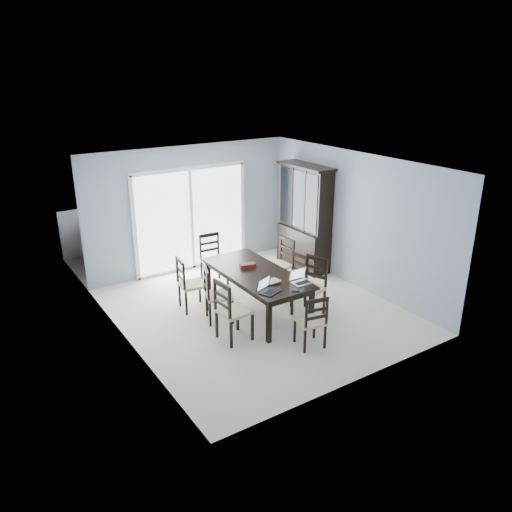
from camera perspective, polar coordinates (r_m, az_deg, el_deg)
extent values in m
plane|color=silver|center=(8.87, 0.03, -6.31)|extent=(5.00, 5.00, 0.00)
plane|color=white|center=(8.03, 0.03, 10.46)|extent=(5.00, 5.00, 0.00)
cube|color=#8F9BAB|center=(10.45, -7.51, 5.40)|extent=(4.50, 0.02, 2.60)
cube|color=#8F9BAB|center=(7.45, -14.63, -1.48)|extent=(0.02, 5.00, 2.60)
cube|color=#8F9BAB|center=(9.71, 11.25, 3.99)|extent=(0.02, 5.00, 2.60)
cube|color=gray|center=(11.73, -9.35, 0.08)|extent=(4.50, 2.00, 0.10)
cube|color=#99999E|center=(12.42, -11.41, 4.04)|extent=(4.50, 0.06, 1.10)
cube|color=black|center=(8.56, 0.03, -1.95)|extent=(1.00, 2.20, 0.04)
cube|color=black|center=(8.58, 0.03, -2.32)|extent=(0.88, 2.08, 0.10)
cube|color=black|center=(7.76, 1.48, -7.62)|extent=(0.07, 0.07, 0.69)
cube|color=black|center=(8.22, 6.34, -6.06)|extent=(0.07, 0.07, 0.69)
cube|color=black|center=(9.31, -5.51, -2.68)|extent=(0.07, 0.07, 0.69)
cube|color=black|center=(9.70, -1.12, -1.62)|extent=(0.07, 0.07, 0.69)
cube|color=black|center=(10.72, 5.39, 0.97)|extent=(0.45, 1.30, 0.85)
cube|color=black|center=(10.42, 5.72, 6.57)|extent=(0.38, 1.30, 1.30)
cube|color=black|center=(10.26, 5.72, 10.21)|extent=(0.50, 1.38, 0.05)
cube|color=black|center=(9.99, 6.34, 5.93)|extent=(0.02, 0.36, 1.18)
cube|color=black|center=(10.31, 4.87, 6.44)|extent=(0.02, 0.36, 1.18)
cube|color=black|center=(10.63, 3.47, 6.92)|extent=(0.02, 0.36, 1.18)
cube|color=silver|center=(10.50, -7.40, 4.06)|extent=(2.40, 0.02, 2.10)
cube|color=white|center=(10.23, -7.64, 9.90)|extent=(2.52, 0.05, 0.08)
cube|color=white|center=(10.49, -7.36, 4.04)|extent=(0.06, 0.05, 2.10)
cube|color=white|center=(10.82, -7.12, -1.16)|extent=(2.52, 0.05, 0.05)
cube|color=black|center=(7.97, -4.51, -7.83)|extent=(0.04, 0.04, 0.46)
cube|color=black|center=(7.68, -2.86, -8.99)|extent=(0.04, 0.04, 0.46)
cube|color=black|center=(8.17, -2.12, -7.03)|extent=(0.04, 0.04, 0.46)
cube|color=black|center=(7.88, -0.42, -8.12)|extent=(0.04, 0.04, 0.46)
cube|color=#C8BA85|center=(7.80, -2.50, -6.34)|extent=(0.47, 0.47, 0.05)
cube|color=black|center=(8.65, -5.67, -5.56)|extent=(0.04, 0.04, 0.43)
cube|color=black|center=(8.31, -5.26, -6.69)|extent=(0.04, 0.04, 0.43)
cube|color=black|center=(8.70, -3.19, -5.31)|extent=(0.04, 0.04, 0.43)
cube|color=black|center=(8.37, -2.68, -6.42)|extent=(0.04, 0.04, 0.43)
cube|color=#C8BA85|center=(8.40, -4.24, -4.52)|extent=(0.53, 0.53, 0.05)
cube|color=black|center=(9.06, -8.73, -4.42)|extent=(0.04, 0.04, 0.43)
cube|color=black|center=(8.73, -7.98, -5.39)|extent=(0.04, 0.04, 0.43)
cube|color=black|center=(9.17, -6.45, -4.01)|extent=(0.04, 0.04, 0.43)
cube|color=black|center=(8.84, -5.62, -4.95)|extent=(0.04, 0.04, 0.43)
cube|color=#C8BA85|center=(8.85, -7.26, -3.27)|extent=(0.47, 0.47, 0.05)
cube|color=black|center=(8.76, 7.80, -5.22)|extent=(0.05, 0.05, 0.45)
cube|color=black|center=(8.96, 5.68, -4.52)|extent=(0.05, 0.05, 0.45)
cube|color=black|center=(8.46, 6.31, -6.13)|extent=(0.05, 0.05, 0.45)
cube|color=black|center=(8.67, 4.15, -5.38)|extent=(0.05, 0.05, 0.45)
cube|color=#C8BA85|center=(8.60, 6.05, -3.80)|extent=(0.54, 0.54, 0.05)
cube|color=black|center=(9.17, 5.61, -4.11)|extent=(0.04, 0.04, 0.39)
cube|color=black|center=(9.39, 4.12, -3.44)|extent=(0.04, 0.04, 0.39)
cube|color=black|center=(8.95, 4.05, -4.71)|extent=(0.04, 0.04, 0.39)
cube|color=black|center=(9.17, 2.57, -4.01)|extent=(0.04, 0.04, 0.39)
cube|color=#C8BA85|center=(9.08, 4.12, -2.82)|extent=(0.42, 0.42, 0.05)
cube|color=black|center=(9.67, 4.15, -2.54)|extent=(0.04, 0.04, 0.44)
cube|color=black|center=(9.94, 2.71, -1.84)|extent=(0.04, 0.04, 0.44)
cube|color=black|center=(9.45, 2.37, -3.10)|extent=(0.04, 0.04, 0.44)
cube|color=black|center=(9.72, 0.95, -2.36)|extent=(0.04, 0.04, 0.44)
cube|color=#C8BA85|center=(9.60, 2.57, -1.12)|extent=(0.45, 0.45, 0.05)
cube|color=black|center=(7.60, 5.60, -9.69)|extent=(0.04, 0.04, 0.39)
cube|color=black|center=(7.75, 7.88, -9.17)|extent=(0.04, 0.04, 0.39)
cube|color=black|center=(7.87, 4.45, -8.53)|extent=(0.04, 0.04, 0.39)
cube|color=black|center=(8.01, 6.67, -8.05)|extent=(0.04, 0.04, 0.39)
cube|color=#C8BA85|center=(7.70, 6.21, -7.45)|extent=(0.44, 0.44, 0.05)
cube|color=black|center=(10.17, -4.25, -1.36)|extent=(0.04, 0.04, 0.44)
cube|color=black|center=(10.02, -6.24, -1.77)|extent=(0.04, 0.04, 0.44)
cube|color=black|center=(9.84, -3.27, -2.09)|extent=(0.04, 0.04, 0.44)
cube|color=black|center=(9.69, -5.31, -2.53)|extent=(0.04, 0.04, 0.44)
cube|color=#C8BA85|center=(9.84, -4.81, -0.61)|extent=(0.45, 0.45, 0.05)
cube|color=black|center=(7.79, 1.65, -4.12)|extent=(0.38, 0.32, 0.02)
cube|color=silver|center=(7.74, 1.66, -3.37)|extent=(0.28, 0.14, 0.17)
cube|color=silver|center=(8.14, 5.28, -3.07)|extent=(0.32, 0.23, 0.02)
cube|color=silver|center=(8.09, 5.31, -2.36)|extent=(0.28, 0.04, 0.17)
cube|color=maroon|center=(8.11, 1.84, -3.02)|extent=(0.23, 0.18, 0.03)
cube|color=gold|center=(8.11, 1.90, -2.88)|extent=(0.26, 0.21, 0.01)
cube|color=black|center=(7.85, 4.53, -4.00)|extent=(0.13, 0.10, 0.01)
cube|color=#470E17|center=(8.74, -0.97, -1.08)|extent=(0.29, 0.20, 0.07)
cube|color=maroon|center=(11.35, -12.89, 1.57)|extent=(1.67, 1.50, 0.81)
cube|color=#979797|center=(11.22, -13.06, 3.66)|extent=(1.72, 1.54, 0.05)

